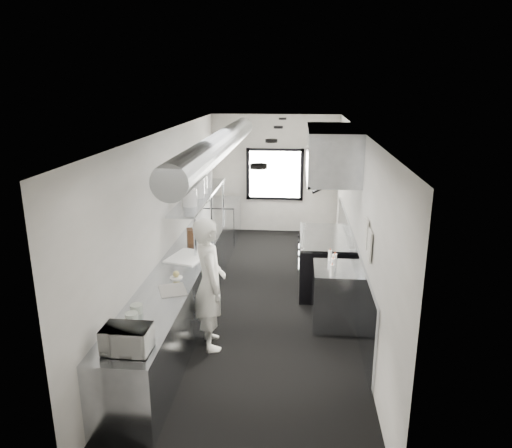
% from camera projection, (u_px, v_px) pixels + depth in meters
% --- Properties ---
extents(floor, '(3.00, 8.00, 0.01)m').
position_uv_depth(floor, '(261.00, 301.00, 8.08)').
color(floor, black).
rests_on(floor, ground).
extents(ceiling, '(3.00, 8.00, 0.01)m').
position_uv_depth(ceiling, '(262.00, 131.00, 7.29)').
color(ceiling, silver).
rests_on(ceiling, wall_back).
extents(wall_back, '(3.00, 0.02, 2.80)m').
position_uv_depth(wall_back, '(275.00, 174.00, 11.51)').
color(wall_back, silver).
rests_on(wall_back, floor).
extents(wall_front, '(3.00, 0.02, 2.80)m').
position_uv_depth(wall_front, '(223.00, 357.00, 3.86)').
color(wall_front, silver).
rests_on(wall_front, floor).
extents(wall_left, '(0.02, 8.00, 2.80)m').
position_uv_depth(wall_left, '(169.00, 218.00, 7.81)').
color(wall_left, silver).
rests_on(wall_left, floor).
extents(wall_right, '(0.02, 8.00, 2.80)m').
position_uv_depth(wall_right, '(357.00, 222.00, 7.56)').
color(wall_right, silver).
rests_on(wall_right, floor).
extents(wall_cladding, '(0.03, 5.50, 1.10)m').
position_uv_depth(wall_cladding, '(351.00, 266.00, 8.08)').
color(wall_cladding, '#9AA0A8').
rests_on(wall_cladding, wall_right).
extents(hvac_duct, '(0.40, 6.40, 0.40)m').
position_uv_depth(hvac_duct, '(221.00, 144.00, 7.80)').
color(hvac_duct, gray).
rests_on(hvac_duct, ceiling).
extents(service_window, '(1.36, 0.05, 1.25)m').
position_uv_depth(service_window, '(275.00, 174.00, 11.47)').
color(service_window, white).
rests_on(service_window, wall_back).
extents(exhaust_hood, '(0.81, 2.20, 0.88)m').
position_uv_depth(exhaust_hood, '(331.00, 153.00, 7.98)').
color(exhaust_hood, '#9AA0A8').
rests_on(exhaust_hood, ceiling).
extents(prep_counter, '(0.70, 6.00, 0.90)m').
position_uv_depth(prep_counter, '(186.00, 285.00, 7.57)').
color(prep_counter, '#9AA0A8').
rests_on(prep_counter, floor).
extents(pass_shelf, '(0.45, 3.00, 0.68)m').
position_uv_depth(pass_shelf, '(200.00, 196.00, 8.70)').
color(pass_shelf, '#9AA0A8').
rests_on(pass_shelf, prep_counter).
extents(range, '(0.88, 1.60, 0.94)m').
position_uv_depth(range, '(323.00, 261.00, 8.53)').
color(range, black).
rests_on(range, floor).
extents(bottle_station, '(0.65, 0.80, 0.90)m').
position_uv_depth(bottle_station, '(335.00, 296.00, 7.18)').
color(bottle_station, '#9AA0A8').
rests_on(bottle_station, floor).
extents(far_work_table, '(0.70, 1.20, 0.90)m').
position_uv_depth(far_work_table, '(223.00, 221.00, 11.11)').
color(far_work_table, '#9AA0A8').
rests_on(far_work_table, floor).
extents(notice_sheet_a, '(0.02, 0.28, 0.38)m').
position_uv_depth(notice_sheet_a, '(366.00, 233.00, 6.35)').
color(notice_sheet_a, silver).
rests_on(notice_sheet_a, wall_right).
extents(notice_sheet_b, '(0.02, 0.28, 0.38)m').
position_uv_depth(notice_sheet_b, '(369.00, 245.00, 6.03)').
color(notice_sheet_b, silver).
rests_on(notice_sheet_b, wall_right).
extents(line_cook, '(0.63, 0.77, 1.82)m').
position_uv_depth(line_cook, '(210.00, 284.00, 6.48)').
color(line_cook, white).
rests_on(line_cook, floor).
extents(microwave, '(0.45, 0.34, 0.27)m').
position_uv_depth(microwave, '(127.00, 339.00, 4.85)').
color(microwave, silver).
rests_on(microwave, prep_counter).
extents(deli_tub_a, '(0.17, 0.17, 0.11)m').
position_uv_depth(deli_tub_a, '(132.00, 317.00, 5.47)').
color(deli_tub_a, '#ADBAAB').
rests_on(deli_tub_a, prep_counter).
extents(deli_tub_b, '(0.17, 0.17, 0.11)m').
position_uv_depth(deli_tub_b, '(136.00, 309.00, 5.67)').
color(deli_tub_b, '#ADBAAB').
rests_on(deli_tub_b, prep_counter).
extents(newspaper, '(0.46, 0.51, 0.01)m').
position_uv_depth(newspaper, '(173.00, 290.00, 6.30)').
color(newspaper, beige).
rests_on(newspaper, prep_counter).
extents(small_plate, '(0.18, 0.18, 0.02)m').
position_uv_depth(small_plate, '(176.00, 278.00, 6.69)').
color(small_plate, white).
rests_on(small_plate, prep_counter).
extents(pastry, '(0.09, 0.09, 0.09)m').
position_uv_depth(pastry, '(176.00, 274.00, 6.68)').
color(pastry, '#CEBE6C').
rests_on(pastry, small_plate).
extents(cutting_board, '(0.66, 0.77, 0.02)m').
position_uv_depth(cutting_board, '(187.00, 257.00, 7.48)').
color(cutting_board, white).
rests_on(cutting_board, prep_counter).
extents(knife_block, '(0.16, 0.23, 0.23)m').
position_uv_depth(knife_block, '(190.00, 236.00, 8.17)').
color(knife_block, '#55311E').
rests_on(knife_block, prep_counter).
extents(plate_stack_a, '(0.26, 0.26, 0.28)m').
position_uv_depth(plate_stack_a, '(190.00, 198.00, 7.83)').
color(plate_stack_a, white).
rests_on(plate_stack_a, pass_shelf).
extents(plate_stack_b, '(0.31, 0.31, 0.34)m').
position_uv_depth(plate_stack_b, '(197.00, 188.00, 8.42)').
color(plate_stack_b, white).
rests_on(plate_stack_b, pass_shelf).
extents(plate_stack_c, '(0.25, 0.25, 0.32)m').
position_uv_depth(plate_stack_c, '(201.00, 185.00, 8.73)').
color(plate_stack_c, white).
rests_on(plate_stack_c, pass_shelf).
extents(plate_stack_d, '(0.29, 0.29, 0.34)m').
position_uv_depth(plate_stack_d, '(206.00, 179.00, 9.22)').
color(plate_stack_d, white).
rests_on(plate_stack_d, pass_shelf).
extents(squeeze_bottle_a, '(0.07, 0.07, 0.16)m').
position_uv_depth(squeeze_bottle_a, '(332.00, 270.00, 6.76)').
color(squeeze_bottle_a, white).
rests_on(squeeze_bottle_a, bottle_station).
extents(squeeze_bottle_b, '(0.07, 0.07, 0.19)m').
position_uv_depth(squeeze_bottle_b, '(333.00, 265.00, 6.91)').
color(squeeze_bottle_b, white).
rests_on(squeeze_bottle_b, bottle_station).
extents(squeeze_bottle_c, '(0.08, 0.08, 0.20)m').
position_uv_depth(squeeze_bottle_c, '(334.00, 261.00, 7.06)').
color(squeeze_bottle_c, white).
rests_on(squeeze_bottle_c, bottle_station).
extents(squeeze_bottle_d, '(0.07, 0.07, 0.16)m').
position_uv_depth(squeeze_bottle_d, '(335.00, 259.00, 7.19)').
color(squeeze_bottle_d, white).
rests_on(squeeze_bottle_d, bottle_station).
extents(squeeze_bottle_e, '(0.07, 0.07, 0.16)m').
position_uv_depth(squeeze_bottle_e, '(330.00, 255.00, 7.34)').
color(squeeze_bottle_e, white).
rests_on(squeeze_bottle_e, bottle_station).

